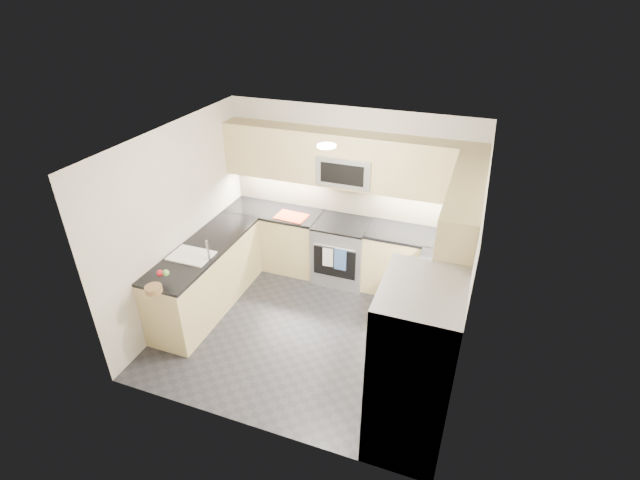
{
  "coord_description": "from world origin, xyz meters",
  "views": [
    {
      "loc": [
        1.71,
        -4.32,
        4.02
      ],
      "look_at": [
        0.0,
        0.35,
        1.15
      ],
      "focal_mm": 26.0,
      "sensor_mm": 36.0,
      "label": 1
    }
  ],
  "objects_px": {
    "gas_range": "(342,251)",
    "microwave": "(346,169)",
    "refrigerator": "(413,368)",
    "cutting_board": "(291,217)",
    "fruit_basket": "(154,289)",
    "utensil_bowl": "(459,240)"
  },
  "relations": [
    {
      "from": "refrigerator",
      "to": "utensil_bowl",
      "type": "bearing_deg",
      "value": 85.85
    },
    {
      "from": "gas_range",
      "to": "cutting_board",
      "type": "height_order",
      "value": "cutting_board"
    },
    {
      "from": "gas_range",
      "to": "fruit_basket",
      "type": "distance_m",
      "value": 2.78
    },
    {
      "from": "refrigerator",
      "to": "utensil_bowl",
      "type": "height_order",
      "value": "refrigerator"
    },
    {
      "from": "microwave",
      "to": "utensil_bowl",
      "type": "distance_m",
      "value": 1.77
    },
    {
      "from": "microwave",
      "to": "cutting_board",
      "type": "bearing_deg",
      "value": -163.64
    },
    {
      "from": "gas_range",
      "to": "microwave",
      "type": "xyz_separation_m",
      "value": [
        0.0,
        0.12,
        1.24
      ]
    },
    {
      "from": "refrigerator",
      "to": "utensil_bowl",
      "type": "relative_size",
      "value": 6.14
    },
    {
      "from": "gas_range",
      "to": "refrigerator",
      "type": "xyz_separation_m",
      "value": [
        1.45,
        -2.43,
        0.45
      ]
    },
    {
      "from": "fruit_basket",
      "to": "cutting_board",
      "type": "bearing_deg",
      "value": 71.98
    },
    {
      "from": "gas_range",
      "to": "microwave",
      "type": "relative_size",
      "value": 1.2
    },
    {
      "from": "refrigerator",
      "to": "gas_range",
      "type": "bearing_deg",
      "value": 120.88
    },
    {
      "from": "utensil_bowl",
      "to": "fruit_basket",
      "type": "xyz_separation_m",
      "value": [
        -3.09,
        -2.2,
        -0.05
      ]
    },
    {
      "from": "refrigerator",
      "to": "cutting_board",
      "type": "xyz_separation_m",
      "value": [
        -2.2,
        2.33,
        0.05
      ]
    },
    {
      "from": "gas_range",
      "to": "cutting_board",
      "type": "bearing_deg",
      "value": -172.78
    },
    {
      "from": "cutting_board",
      "to": "utensil_bowl",
      "type": "bearing_deg",
      "value": -0.24
    },
    {
      "from": "microwave",
      "to": "fruit_basket",
      "type": "distance_m",
      "value": 2.93
    },
    {
      "from": "microwave",
      "to": "cutting_board",
      "type": "height_order",
      "value": "microwave"
    },
    {
      "from": "refrigerator",
      "to": "utensil_bowl",
      "type": "xyz_separation_m",
      "value": [
        0.17,
        2.32,
        0.12
      ]
    },
    {
      "from": "cutting_board",
      "to": "fruit_basket",
      "type": "xyz_separation_m",
      "value": [
        -0.72,
        -2.21,
        0.03
      ]
    },
    {
      "from": "refrigerator",
      "to": "fruit_basket",
      "type": "height_order",
      "value": "refrigerator"
    },
    {
      "from": "cutting_board",
      "to": "gas_range",
      "type": "bearing_deg",
      "value": 7.22
    }
  ]
}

